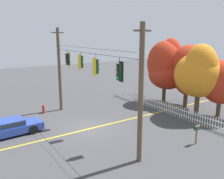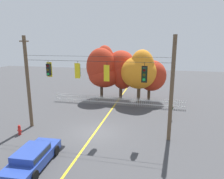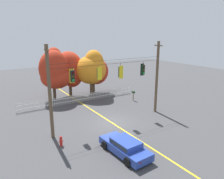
% 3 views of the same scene
% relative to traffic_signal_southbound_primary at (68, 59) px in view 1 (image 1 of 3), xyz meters
% --- Properties ---
extents(ground, '(80.00, 80.00, 0.00)m').
position_rel_traffic_signal_southbound_primary_xyz_m(ground, '(3.81, -0.01, -5.03)').
color(ground, '#424244').
extents(lane_centerline_stripe, '(0.16, 36.00, 0.01)m').
position_rel_traffic_signal_southbound_primary_xyz_m(lane_centerline_stripe, '(3.81, -0.01, -5.03)').
color(lane_centerline_stripe, gold).
rests_on(lane_centerline_stripe, ground).
extents(signal_support_span, '(11.89, 1.10, 7.72)m').
position_rel_traffic_signal_southbound_primary_xyz_m(signal_support_span, '(3.81, -0.01, -1.10)').
color(signal_support_span, brown).
rests_on(signal_support_span, ground).
extents(traffic_signal_southbound_primary, '(0.43, 0.38, 1.35)m').
position_rel_traffic_signal_southbound_primary_xyz_m(traffic_signal_southbound_primary, '(0.00, 0.00, 0.00)').
color(traffic_signal_southbound_primary, black).
extents(traffic_signal_northbound_secondary, '(0.43, 0.38, 1.33)m').
position_rel_traffic_signal_southbound_primary_xyz_m(traffic_signal_northbound_secondary, '(2.51, -0.02, 0.01)').
color(traffic_signal_northbound_secondary, black).
extents(traffic_signal_westbound_side, '(0.43, 0.38, 1.47)m').
position_rel_traffic_signal_southbound_primary_xyz_m(traffic_signal_westbound_side, '(4.84, -0.02, -0.11)').
color(traffic_signal_westbound_side, black).
extents(traffic_signal_northbound_primary, '(0.43, 0.38, 1.50)m').
position_rel_traffic_signal_southbound_primary_xyz_m(traffic_signal_northbound_primary, '(7.62, 0.00, -0.13)').
color(traffic_signal_northbound_primary, black).
extents(white_picket_fence, '(15.41, 0.06, 1.05)m').
position_rel_traffic_signal_southbound_primary_xyz_m(white_picket_fence, '(3.99, 7.64, -4.50)').
color(white_picket_fence, white).
rests_on(white_picket_fence, ground).
extents(autumn_maple_near_fence, '(4.20, 3.78, 6.79)m').
position_rel_traffic_signal_southbound_primary_xyz_m(autumn_maple_near_fence, '(1.73, 10.23, -1.20)').
color(autumn_maple_near_fence, '#473828').
rests_on(autumn_maple_near_fence, ground).
extents(autumn_maple_mid, '(3.80, 3.56, 6.16)m').
position_rel_traffic_signal_southbound_primary_xyz_m(autumn_maple_mid, '(3.91, 11.00, -1.19)').
color(autumn_maple_mid, brown).
rests_on(autumn_maple_mid, ground).
extents(autumn_oak_far_east, '(4.19, 3.89, 6.37)m').
position_rel_traffic_signal_southbound_primary_xyz_m(autumn_oak_far_east, '(6.46, 9.19, -1.15)').
color(autumn_oak_far_east, brown).
rests_on(autumn_oak_far_east, ground).
extents(autumn_maple_far_west, '(3.60, 3.38, 5.05)m').
position_rel_traffic_signal_southbound_primary_xyz_m(autumn_maple_far_west, '(7.68, 10.53, -1.81)').
color(autumn_maple_far_west, brown).
rests_on(autumn_maple_far_west, ground).
extents(parked_car, '(2.03, 4.43, 1.15)m').
position_rel_traffic_signal_southbound_primary_xyz_m(parked_car, '(1.64, -5.36, -4.43)').
color(parked_car, '#28429E').
rests_on(parked_car, ground).
extents(fire_hydrant, '(0.38, 0.22, 0.82)m').
position_rel_traffic_signal_southbound_primary_xyz_m(fire_hydrant, '(-1.90, -1.78, -4.63)').
color(fire_hydrant, red).
rests_on(fire_hydrant, ground).
extents(roadside_mailbox, '(0.25, 0.44, 1.30)m').
position_rel_traffic_signal_southbound_primary_xyz_m(roadside_mailbox, '(10.03, 4.54, -3.98)').
color(roadside_mailbox, brown).
rests_on(roadside_mailbox, ground).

